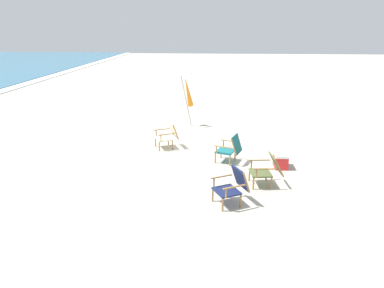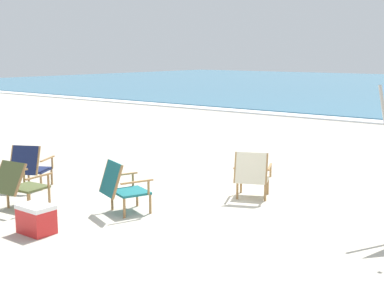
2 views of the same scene
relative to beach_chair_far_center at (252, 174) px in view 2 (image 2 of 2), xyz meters
name	(u,v)px [view 2 (image 2 of 2)]	position (x,y,z in m)	size (l,w,h in m)	color
ground_plane	(184,212)	(-0.42, -1.30, -0.43)	(80.00, 80.00, 0.00)	#B7AF9E
beach_chair_far_center	(252,174)	(0.00, 0.00, 0.00)	(0.80, 0.85, 0.82)	beige
beach_chair_front_left	(122,186)	(-1.13, -1.93, 0.00)	(0.77, 0.83, 0.82)	#196066
beach_chair_mid_center	(20,183)	(-2.53, -2.77, -0.01)	(0.66, 0.81, 0.79)	#515B33
beach_chair_front_right	(30,166)	(-3.51, -1.90, 0.00)	(0.82, 0.87, 0.82)	#19234C
cooler_box	(36,219)	(-1.39, -3.30, -0.23)	(0.49, 0.35, 0.40)	red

